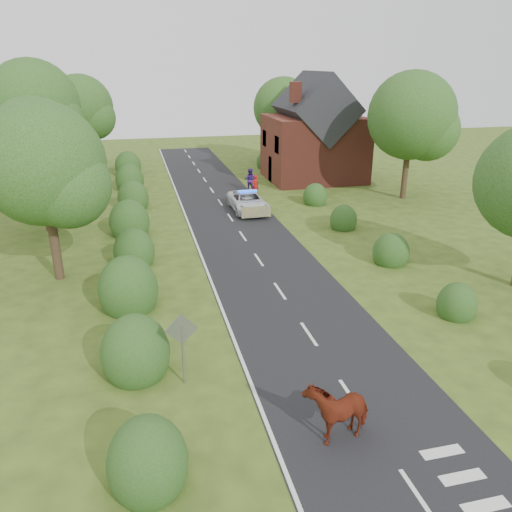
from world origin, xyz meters
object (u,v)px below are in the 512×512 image
object	(u,v)px
road_sign	(182,339)
police_van	(248,202)
pedestrian_red	(255,185)
pedestrian_purple	(250,180)
cow	(337,411)

from	to	relation	value
road_sign	police_van	xyz separation A→B (m)	(6.53, 19.34, -0.98)
road_sign	pedestrian_red	world-z (taller)	road_sign
pedestrian_red	pedestrian_purple	distance (m)	1.60
road_sign	pedestrian_red	size ratio (longest dim) A/B	1.54
cow	police_van	bearing A→B (deg)	158.82
cow	pedestrian_purple	distance (m)	28.73
cow	pedestrian_purple	size ratio (longest dim) A/B	1.12
police_van	pedestrian_purple	distance (m)	5.91
road_sign	cow	xyz separation A→B (m)	(3.91, -3.38, -0.92)
police_van	road_sign	bearing A→B (deg)	-109.33
cow	pedestrian_red	world-z (taller)	pedestrian_red
cow	pedestrian_red	xyz separation A→B (m)	(4.16, 26.84, 0.09)
road_sign	cow	world-z (taller)	road_sign
police_van	pedestrian_red	size ratio (longest dim) A/B	2.99
police_van	pedestrian_purple	bearing A→B (deg)	74.72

